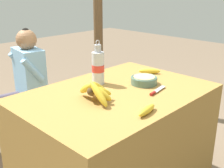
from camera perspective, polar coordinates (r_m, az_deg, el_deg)
name	(u,v)px	position (r m, az deg, el deg)	size (l,w,h in m)	color
market_counter	(116,143)	(2.03, 0.91, -11.92)	(1.27, 0.88, 0.78)	olive
banana_bunch_ripe	(96,90)	(1.69, -3.35, -1.26)	(0.18, 0.31, 0.15)	#4C381E
serving_bowl	(144,80)	(2.00, 6.52, 0.87)	(0.19, 0.19, 0.06)	#4C6B5B
water_bottle	(98,67)	(1.97, -2.84, 3.46)	(0.09, 0.09, 0.31)	silver
loose_banana_front	(147,110)	(1.55, 7.07, -5.28)	(0.17, 0.07, 0.04)	gold
loose_banana_side	(149,71)	(2.25, 7.62, 2.61)	(0.14, 0.16, 0.04)	gold
knife	(156,91)	(1.85, 8.84, -1.51)	(0.20, 0.06, 0.02)	#BCBCC1
wooden_bench	(16,107)	(2.84, -18.95, -4.44)	(1.59, 0.32, 0.41)	brown
seated_vendor	(25,78)	(2.77, -17.17, 1.26)	(0.43, 0.41, 1.08)	#564C60
support_post_far	(98,1)	(3.61, -2.91, 16.48)	(0.12, 0.12, 2.52)	brown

